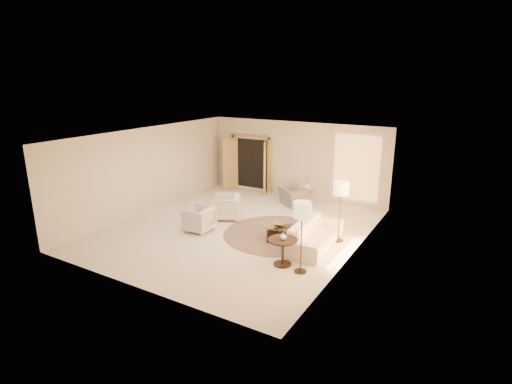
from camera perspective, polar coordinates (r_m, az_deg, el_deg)
The scene contains 18 objects.
room at distance 11.55m, azimuth -2.72°, elevation 1.22°, with size 7.04×8.04×2.83m.
windows_right at distance 10.26m, azimuth 13.97°, elevation -1.48°, with size 0.10×6.40×2.40m, color #F5AE62, non-canonical shape.
window_back_corner at distance 14.15m, azimuth 14.10°, elevation 3.34°, with size 1.70×0.10×2.40m, color #F5AE62, non-canonical shape.
curtains_right at distance 11.12m, azimuth 15.06°, elevation -0.46°, with size 0.06×5.20×2.60m, color tan, non-canonical shape.
french_doors at distance 15.76m, azimuth -0.89°, elevation 4.07°, with size 1.95×0.66×2.16m.
area_rug at distance 11.58m, azimuth 3.03°, elevation -6.02°, with size 3.11×3.11×0.01m, color #473026.
sofa at distance 10.80m, azimuth 8.46°, elevation -5.94°, with size 2.35×0.92×0.69m, color silver.
armchair_left at distance 12.69m, azimuth -4.29°, elevation -1.98°, with size 0.84×0.78×0.86m, color silver.
armchair_right at distance 11.81m, azimuth -8.19°, elevation -3.70°, with size 0.76×0.71×0.79m, color silver.
accent_chair at distance 14.07m, azimuth 5.41°, elevation -0.18°, with size 0.98×0.64×0.86m, color gray.
coffee_table at distance 11.11m, azimuth 3.43°, elevation -5.55°, with size 1.37×1.37×0.43m.
end_table at distance 9.63m, azimuth 3.85°, elevation -7.90°, with size 0.70×0.70×0.66m.
side_table at distance 14.04m, azimuth 7.29°, elevation -0.58°, with size 0.51×0.51×0.59m.
floor_lamp_near at distance 10.87m, azimuth 12.06°, elevation 0.17°, with size 0.41×0.41×1.70m.
floor_lamp_far at distance 8.96m, azimuth 6.61°, elevation -3.02°, with size 0.41×0.41×1.70m.
bowl at distance 11.04m, azimuth 3.45°, elevation -4.59°, with size 0.34×0.34×0.08m, color brown.
end_vase at distance 9.52m, azimuth 3.88°, elevation -6.34°, with size 0.16×0.16×0.16m, color white.
side_vase at distance 13.94m, azimuth 7.34°, elevation 0.80°, with size 0.23×0.23×0.24m, color white.
Camera 1 is at (6.13, -9.32, 4.39)m, focal length 28.00 mm.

